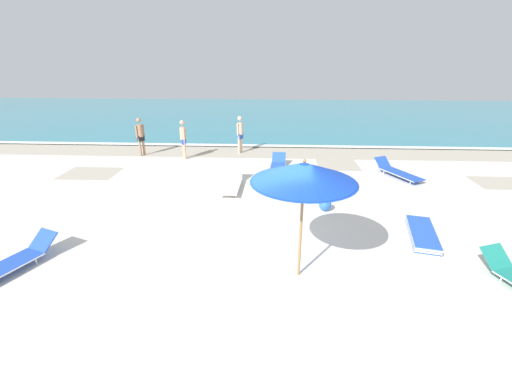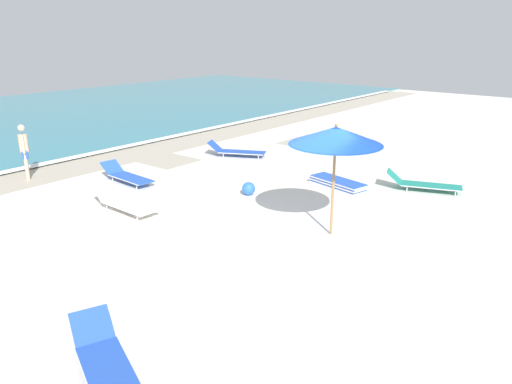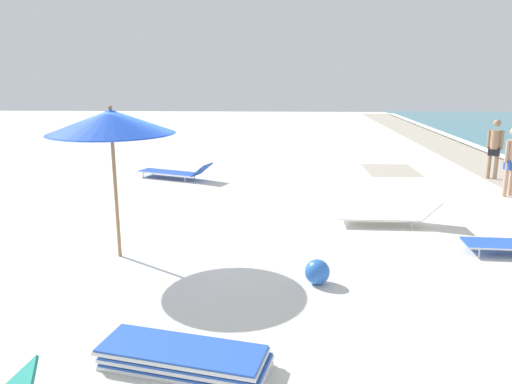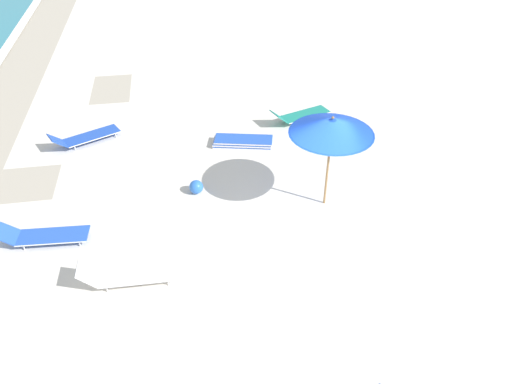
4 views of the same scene
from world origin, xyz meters
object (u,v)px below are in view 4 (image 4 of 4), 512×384
(beach_umbrella, at_px, (332,126))
(sun_lounger_mid_beach_solo, at_px, (300,115))
(lounger_stack, at_px, (243,142))
(sun_lounger_near_water_right, at_px, (43,235))
(beach_ball, at_px, (196,187))
(sun_lounger_beside_umbrella, at_px, (127,274))
(sun_lounger_under_umbrella, at_px, (85,137))

(beach_umbrella, bearing_deg, sun_lounger_mid_beach_solo, -5.09)
(lounger_stack, xyz_separation_m, sun_lounger_near_water_right, (-3.69, 5.39, 0.09))
(beach_umbrella, xyz_separation_m, beach_ball, (1.01, 3.35, -2.14))
(sun_lounger_beside_umbrella, height_order, sun_lounger_mid_beach_solo, sun_lounger_beside_umbrella)
(beach_umbrella, height_order, sun_lounger_under_umbrella, beach_umbrella)
(sun_lounger_near_water_right, relative_size, beach_ball, 5.60)
(beach_umbrella, bearing_deg, sun_lounger_near_water_right, 93.20)
(beach_umbrella, xyz_separation_m, sun_lounger_beside_umbrella, (-2.05, 5.07, -2.11))
(sun_lounger_near_water_right, xyz_separation_m, sun_lounger_mid_beach_solo, (4.98, -7.54, 0.00))
(sun_lounger_mid_beach_solo, height_order, beach_ball, sun_lounger_mid_beach_solo)
(sun_lounger_mid_beach_solo, xyz_separation_m, beach_ball, (-3.57, 3.76, -0.02))
(beach_umbrella, distance_m, sun_lounger_mid_beach_solo, 5.06)
(lounger_stack, relative_size, sun_lounger_under_umbrella, 0.90)
(sun_lounger_near_water_right, bearing_deg, sun_lounger_beside_umbrella, -125.29)
(beach_umbrella, distance_m, sun_lounger_beside_umbrella, 5.86)
(sun_lounger_mid_beach_solo, bearing_deg, beach_ball, 113.57)
(lounger_stack, relative_size, sun_lounger_near_water_right, 0.92)
(lounger_stack, relative_size, beach_ball, 5.14)
(beach_umbrella, relative_size, lounger_stack, 1.32)
(lounger_stack, height_order, sun_lounger_near_water_right, sun_lounger_near_water_right)
(beach_ball, bearing_deg, sun_lounger_near_water_right, 110.47)
(beach_umbrella, bearing_deg, sun_lounger_beside_umbrella, 112.00)
(beach_umbrella, xyz_separation_m, sun_lounger_near_water_right, (-0.40, 7.13, -2.12))
(beach_umbrella, height_order, sun_lounger_mid_beach_solo, beach_umbrella)
(lounger_stack, height_order, sun_lounger_mid_beach_solo, sun_lounger_mid_beach_solo)
(sun_lounger_under_umbrella, distance_m, beach_ball, 4.62)
(sun_lounger_near_water_right, bearing_deg, sun_lounger_mid_beach_solo, -53.15)
(beach_umbrella, distance_m, beach_ball, 4.10)
(sun_lounger_beside_umbrella, height_order, beach_ball, sun_lounger_beside_umbrella)
(sun_lounger_beside_umbrella, distance_m, beach_ball, 3.51)
(lounger_stack, xyz_separation_m, sun_lounger_under_umbrella, (0.96, 4.91, 0.09))
(lounger_stack, distance_m, sun_lounger_under_umbrella, 5.00)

